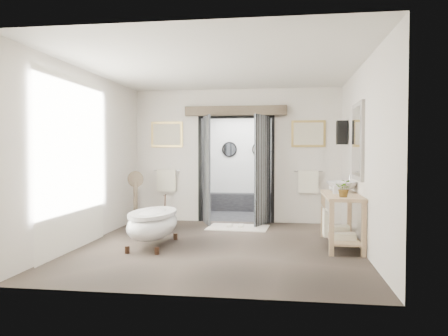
# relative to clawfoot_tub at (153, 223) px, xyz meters

# --- Properties ---
(ground_plane) EXTENTS (5.00, 5.00, 0.00)m
(ground_plane) POSITION_rel_clawfoot_tub_xyz_m (1.06, 0.16, -0.38)
(ground_plane) COLOR brown
(room_shell) EXTENTS (4.52, 5.02, 2.91)m
(room_shell) POSITION_rel_clawfoot_tub_xyz_m (1.02, 0.04, 1.48)
(room_shell) COLOR beige
(room_shell) RESTS_ON ground_plane
(shower_room) EXTENTS (2.22, 2.01, 2.51)m
(shower_room) POSITION_rel_clawfoot_tub_xyz_m (1.06, 4.15, 0.53)
(shower_room) COLOR black
(shower_room) RESTS_ON ground_plane
(back_wall_dressing) EXTENTS (3.82, 0.78, 2.52)m
(back_wall_dressing) POSITION_rel_clawfoot_tub_xyz_m (1.06, 2.48, 1.19)
(back_wall_dressing) COLOR black
(back_wall_dressing) RESTS_ON ground_plane
(clawfoot_tub) EXTENTS (0.70, 1.57, 0.77)m
(clawfoot_tub) POSITION_rel_clawfoot_tub_xyz_m (0.00, 0.00, 0.00)
(clawfoot_tub) COLOR #3B261B
(clawfoot_tub) RESTS_ON ground_plane
(vanity) EXTENTS (0.57, 1.60, 0.85)m
(vanity) POSITION_rel_clawfoot_tub_xyz_m (3.01, 0.43, 0.13)
(vanity) COLOR tan
(vanity) RESTS_ON ground_plane
(pedestal_mirror) EXTENTS (0.34, 0.22, 1.15)m
(pedestal_mirror) POSITION_rel_clawfoot_tub_xyz_m (-0.91, 1.74, 0.12)
(pedestal_mirror) COLOR brown
(pedestal_mirror) RESTS_ON ground_plane
(rug) EXTENTS (1.25, 0.88, 0.01)m
(rug) POSITION_rel_clawfoot_tub_xyz_m (1.19, 1.89, -0.37)
(rug) COLOR silver
(rug) RESTS_ON ground_plane
(slippers) EXTENTS (0.33, 0.25, 0.05)m
(slippers) POSITION_rel_clawfoot_tub_xyz_m (1.12, 1.91, -0.34)
(slippers) COLOR beige
(slippers) RESTS_ON rug
(basin) EXTENTS (0.59, 0.59, 0.18)m
(basin) POSITION_rel_clawfoot_tub_xyz_m (3.09, 0.74, 0.57)
(basin) COLOR white
(basin) RESTS_ON vanity
(plant) EXTENTS (0.29, 0.28, 0.27)m
(plant) POSITION_rel_clawfoot_tub_xyz_m (3.01, -0.09, 0.61)
(plant) COLOR gray
(plant) RESTS_ON vanity
(soap_bottle_a) EXTENTS (0.10, 0.10, 0.20)m
(soap_bottle_a) POSITION_rel_clawfoot_tub_xyz_m (2.95, 0.45, 0.58)
(soap_bottle_a) COLOR gray
(soap_bottle_a) RESTS_ON vanity
(soap_bottle_b) EXTENTS (0.18, 0.18, 0.17)m
(soap_bottle_b) POSITION_rel_clawfoot_tub_xyz_m (2.96, 1.05, 0.56)
(soap_bottle_b) COLOR gray
(soap_bottle_b) RESTS_ON vanity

